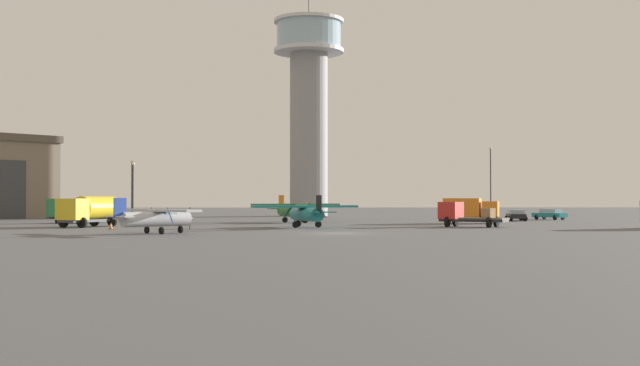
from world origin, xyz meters
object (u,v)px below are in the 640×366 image
(car_black, at_px, (516,215))
(light_post_west, at_px, (133,185))
(truck_fuel_tanker_yellow, at_px, (90,209))
(light_post_north, at_px, (491,176))
(control_tower, at_px, (309,97))
(airplane_silver, at_px, (155,217))
(truck_box_green, at_px, (73,209))
(truck_flatbed_red, at_px, (464,215))
(car_teal, at_px, (550,214))
(light_post_east, at_px, (132,183))
(traffic_cone_near_left, at_px, (111,226))
(truck_box_orange, at_px, (470,209))
(airplane_teal, at_px, (307,213))
(airplane_green, at_px, (295,210))

(car_black, bearing_deg, light_post_west, 85.37)
(truck_fuel_tanker_yellow, height_order, light_post_north, light_post_north)
(control_tower, distance_m, airplane_silver, 69.86)
(control_tower, relative_size, truck_box_green, 5.71)
(truck_flatbed_red, relative_size, car_black, 1.39)
(control_tower, height_order, car_teal, control_tower)
(light_post_west, relative_size, light_post_east, 0.92)
(control_tower, height_order, light_post_north, control_tower)
(light_post_north, bearing_deg, traffic_cone_near_left, -138.44)
(airplane_silver, xyz_separation_m, truck_box_orange, (30.02, 25.47, 0.28))
(airplane_teal, height_order, traffic_cone_near_left, airplane_teal)
(truck_box_orange, height_order, car_teal, truck_box_orange)
(airplane_silver, relative_size, truck_flatbed_red, 1.19)
(airplane_silver, xyz_separation_m, car_teal, (44.10, 41.26, -0.54))
(airplane_teal, relative_size, airplane_silver, 1.30)
(traffic_cone_near_left, bearing_deg, truck_box_green, 113.83)
(car_black, bearing_deg, truck_box_orange, 149.52)
(airplane_teal, relative_size, light_post_west, 1.33)
(truck_flatbed_red, height_order, truck_box_orange, truck_box_orange)
(control_tower, xyz_separation_m, light_post_north, (24.75, -17.43, -13.16))
(truck_flatbed_red, distance_m, car_black, 23.41)
(control_tower, relative_size, traffic_cone_near_left, 60.29)
(airplane_green, bearing_deg, airplane_teal, -22.99)
(airplane_green, relative_size, airplane_silver, 1.30)
(truck_flatbed_red, distance_m, car_teal, 31.72)
(airplane_green, height_order, car_black, airplane_green)
(control_tower, bearing_deg, truck_flatbed_red, -75.49)
(airplane_teal, relative_size, car_teal, 2.19)
(truck_box_green, height_order, light_post_west, light_post_west)
(airplane_silver, distance_m, light_post_north, 62.19)
(airplane_teal, bearing_deg, truck_flatbed_red, -102.18)
(light_post_west, bearing_deg, light_post_north, 2.65)
(control_tower, height_order, car_black, control_tower)
(truck_fuel_tanker_yellow, distance_m, truck_flatbed_red, 35.62)
(airplane_green, height_order, traffic_cone_near_left, airplane_green)
(truck_box_green, xyz_separation_m, light_post_west, (3.12, 18.30, 3.06))
(airplane_silver, bearing_deg, truck_fuel_tanker_yellow, 77.23)
(airplane_green, relative_size, car_teal, 2.20)
(airplane_silver, distance_m, car_teal, 60.40)
(truck_fuel_tanker_yellow, relative_size, car_black, 1.57)
(truck_box_orange, height_order, light_post_east, light_post_east)
(control_tower, xyz_separation_m, airplane_silver, (-13.56, -66.21, -17.70))
(truck_fuel_tanker_yellow, bearing_deg, airplane_silver, 52.19)
(control_tower, bearing_deg, car_black, -51.77)
(truck_box_green, bearing_deg, truck_box_orange, -28.03)
(airplane_teal, xyz_separation_m, light_post_north, (26.45, 35.64, 4.41))
(control_tower, distance_m, airplane_teal, 55.93)
(control_tower, xyz_separation_m, car_black, (24.38, -30.95, -18.24))
(truck_fuel_tanker_yellow, xyz_separation_m, truck_box_orange, (38.71, 9.72, -0.11))
(truck_flatbed_red, height_order, light_post_west, light_post_west)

